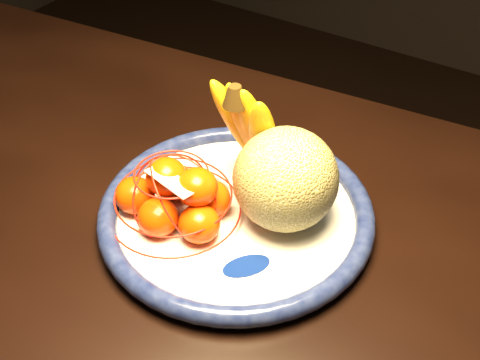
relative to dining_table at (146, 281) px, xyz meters
The scene contains 6 objects.
dining_table is the anchor object (origin of this frame).
fruit_bowl 0.17m from the dining_table, 48.96° to the left, with size 0.39×0.39×0.03m.
cantaloupe 0.26m from the dining_table, 41.40° to the left, with size 0.14×0.14×0.14m, color olive.
banana_bunch 0.28m from the dining_table, 68.55° to the left, with size 0.13×0.12×0.19m.
mandarin_bag 0.15m from the dining_table, 65.30° to the left, with size 0.21×0.21×0.12m.
price_tag 0.19m from the dining_table, 50.52° to the left, with size 0.07×0.03×0.00m, color white.
Camera 1 is at (0.54, -0.30, 1.41)m, focal length 45.00 mm.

